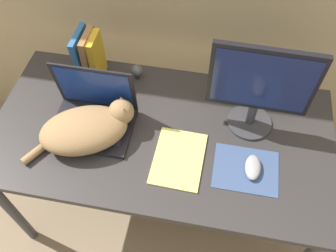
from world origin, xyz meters
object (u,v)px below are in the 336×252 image
Objects in this scene: cat at (87,128)px; webcam at (137,71)px; external_monitor at (260,88)px; book_row at (89,56)px; laptop at (93,115)px; computer_mouse at (253,167)px; notepad at (179,158)px.

webcam is at bearing 72.97° from cat.
external_monitor is 0.76m from book_row.
cat is (0.00, -0.08, 0.02)m from laptop.
laptop is 3.02× the size of computer_mouse.
laptop reaches higher than computer_mouse.
laptop is at bearing 93.38° from cat.
laptop is 0.31m from webcam.
laptop is at bearing -71.34° from book_row.
webcam is at bearing 144.50° from computer_mouse.
book_row is at bearing 140.94° from notepad.
computer_mouse reaches higher than notepad.
notepad is at bearing -56.54° from webcam.
computer_mouse is 0.41× the size of notepad.
external_monitor is 1.75× the size of book_row.
cat is at bearing -107.03° from webcam.
computer_mouse is at bearing -2.38° from cat.
laptop reaches higher than notepad.
webcam is at bearing 67.91° from laptop.
notepad is (-0.29, -0.01, -0.02)m from computer_mouse.
webcam is at bearing 162.35° from external_monitor.
book_row reaches higher than webcam.
computer_mouse is at bearing -9.00° from laptop.
cat is at bearing -86.62° from laptop.
webcam is (0.11, 0.37, -0.02)m from cat.
notepad is (0.38, -0.11, -0.05)m from laptop.
laptop is at bearing -112.09° from webcam.
notepad is 0.48m from webcam.
notepad is at bearing -16.27° from laptop.
book_row is at bearing 105.39° from cat.
laptop is at bearing 171.00° from computer_mouse.
book_row is (-0.10, 0.35, 0.05)m from cat.
webcam is at bearing 123.46° from notepad.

